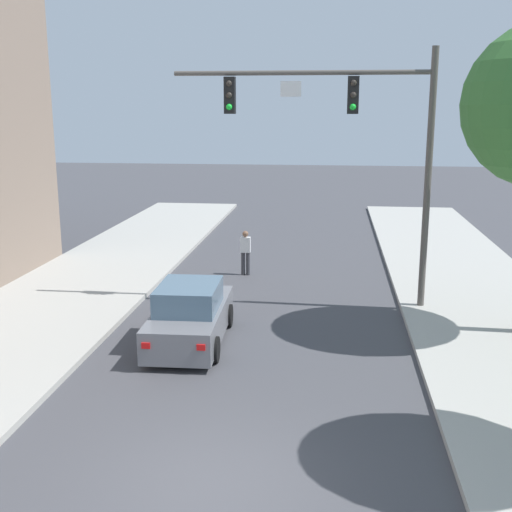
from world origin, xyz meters
The scene contains 4 objects.
ground_plane centered at (0.00, 0.00, 0.00)m, with size 120.00×120.00×0.00m, color #424247.
traffic_signal_mast centered at (2.43, 9.91, 5.39)m, with size 7.52×0.38×7.50m.
car_lead_grey centered at (-1.71, 6.36, 0.72)m, with size 1.93×4.29×1.60m.
pedestrian_crossing_road centered at (-1.22, 13.43, 0.91)m, with size 0.36×0.22×1.64m.
Camera 1 is at (1.84, -9.21, 5.98)m, focal length 45.23 mm.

